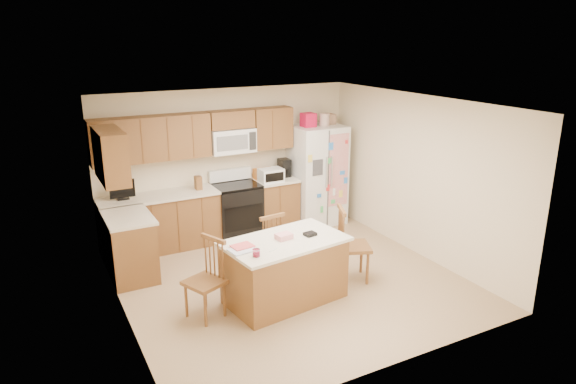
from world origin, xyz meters
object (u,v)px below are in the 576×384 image
stove (236,209)px  refrigerator (317,174)px  windsor_chair_right (352,246)px  island (285,270)px  windsor_chair_left (206,281)px  windsor_chair_back (267,246)px

stove → refrigerator: size_ratio=0.55×
refrigerator → windsor_chair_right: (-0.78, -2.25, -0.42)m
refrigerator → island: bearing=-128.8°
refrigerator → windsor_chair_left: (-2.92, -2.26, -0.45)m
refrigerator → windsor_chair_back: bearing=-138.2°
stove → island: size_ratio=0.68×
refrigerator → island: 3.05m
refrigerator → windsor_chair_back: 2.43m
island → windsor_chair_right: (1.11, 0.10, 0.08)m
refrigerator → windsor_chair_right: bearing=-109.1°
windsor_chair_back → windsor_chair_left: bearing=-149.9°
windsor_chair_left → island: bearing=-5.2°
refrigerator → windsor_chair_left: 3.72m
windsor_chair_left → windsor_chair_back: windsor_chair_left is taller
island → refrigerator: bearing=51.2°
stove → refrigerator: 1.63m
windsor_chair_right → island: bearing=-175.0°
stove → refrigerator: (1.57, -0.06, 0.45)m
windsor_chair_back → windsor_chair_right: 1.20m
island → windsor_chair_back: (0.11, 0.76, 0.03)m
stove → windsor_chair_right: size_ratio=1.06×
refrigerator → island: (-1.89, -2.35, -0.49)m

